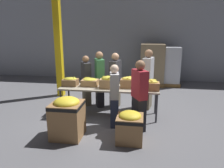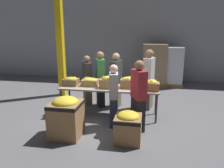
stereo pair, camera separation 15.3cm
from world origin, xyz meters
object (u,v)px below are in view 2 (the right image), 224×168
(banana_box_1, at_px, (90,82))
(volunteer_0, at_px, (100,80))
(support_pillar, at_px, (60,38))
(volunteer_4, at_px, (87,81))
(banana_box_4, at_px, (150,85))
(pallet_stack_0, at_px, (171,67))
(volunteer_5, at_px, (148,80))
(pallet_stack_1, at_px, (155,65))
(banana_box_0, at_px, (71,81))
(volunteer_3, at_px, (138,97))
(donation_bin_1, at_px, (128,126))
(donation_bin_0, at_px, (66,116))
(banana_box_3, at_px, (128,82))
(volunteer_1, at_px, (114,96))
(sorting_table, at_px, (109,89))
(volunteer_2, at_px, (116,81))
(banana_box_2, at_px, (108,82))

(banana_box_1, height_order, volunteer_0, volunteer_0)
(support_pillar, bearing_deg, volunteer_4, -35.31)
(banana_box_4, height_order, pallet_stack_0, pallet_stack_0)
(banana_box_1, bearing_deg, volunteer_5, 21.89)
(volunteer_4, height_order, pallet_stack_1, pallet_stack_1)
(banana_box_0, height_order, volunteer_0, volunteer_0)
(volunteer_3, xyz_separation_m, donation_bin_1, (-0.16, -0.58, -0.46))
(donation_bin_0, xyz_separation_m, pallet_stack_1, (1.91, 4.93, 0.36))
(volunteer_0, height_order, donation_bin_0, volunteer_0)
(banana_box_3, bearing_deg, pallet_stack_0, 68.89)
(banana_box_4, distance_m, volunteer_5, 0.81)
(banana_box_3, bearing_deg, volunteer_0, 144.40)
(banana_box_1, relative_size, support_pillar, 0.11)
(volunteer_1, xyz_separation_m, support_pillar, (-2.20, 2.19, 1.25))
(banana_box_3, distance_m, donation_bin_0, 1.88)
(sorting_table, distance_m, banana_box_1, 0.58)
(pallet_stack_1, bearing_deg, banana_box_4, -92.35)
(banana_box_3, height_order, banana_box_4, banana_box_3)
(banana_box_0, distance_m, volunteer_2, 1.31)
(volunteer_4, distance_m, donation_bin_0, 2.10)
(banana_box_1, xyz_separation_m, donation_bin_1, (1.20, -1.43, -0.54))
(donation_bin_1, distance_m, pallet_stack_0, 5.15)
(banana_box_2, distance_m, banana_box_3, 0.53)
(volunteer_1, distance_m, pallet_stack_1, 4.34)
(volunteer_5, relative_size, donation_bin_1, 2.62)
(volunteer_1, xyz_separation_m, volunteer_5, (0.79, 1.35, 0.11))
(volunteer_0, height_order, support_pillar, support_pillar)
(banana_box_2, height_order, banana_box_3, banana_box_2)
(support_pillar, distance_m, pallet_stack_1, 3.96)
(banana_box_0, relative_size, volunteer_3, 0.24)
(sorting_table, bearing_deg, pallet_stack_1, 71.26)
(banana_box_3, relative_size, donation_bin_0, 0.42)
(volunteer_5, distance_m, pallet_stack_0, 3.06)
(volunteer_3, distance_m, pallet_stack_0, 4.54)
(sorting_table, distance_m, volunteer_5, 1.25)
(volunteer_1, bearing_deg, donation_bin_0, 117.50)
(banana_box_2, relative_size, donation_bin_0, 0.47)
(sorting_table, height_order, banana_box_4, banana_box_4)
(volunteer_1, distance_m, volunteer_2, 1.31)
(banana_box_0, height_order, volunteer_4, volunteer_4)
(sorting_table, height_order, volunteer_4, volunteer_4)
(banana_box_0, distance_m, donation_bin_0, 1.49)
(sorting_table, height_order, donation_bin_1, sorting_table)
(banana_box_2, relative_size, volunteer_2, 0.26)
(banana_box_2, bearing_deg, banana_box_1, 163.51)
(banana_box_1, bearing_deg, banana_box_2, -16.49)
(donation_bin_1, bearing_deg, pallet_stack_0, 76.10)
(sorting_table, xyz_separation_m, volunteer_3, (0.82, -0.76, 0.08))
(donation_bin_1, bearing_deg, banana_box_2, 117.98)
(volunteer_4, relative_size, support_pillar, 0.38)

